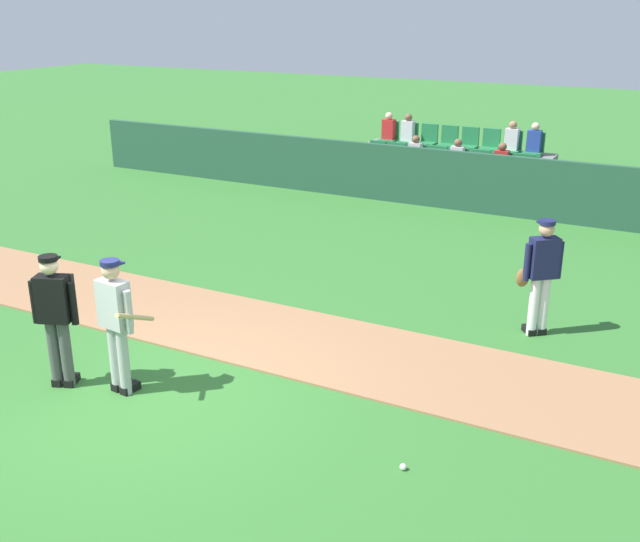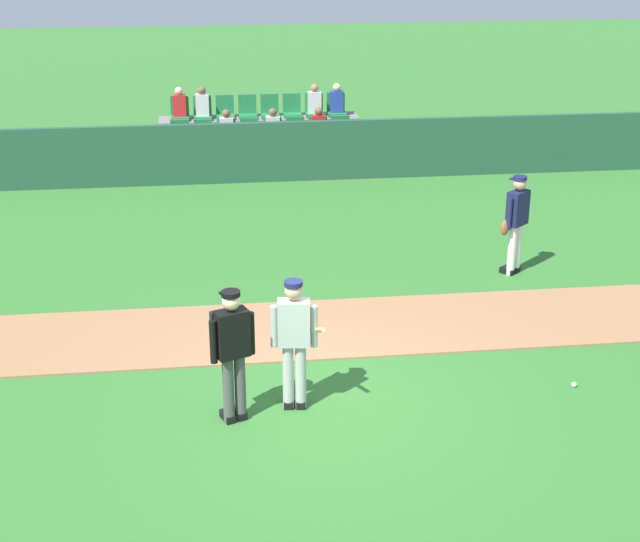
{
  "view_description": "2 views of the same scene",
  "coord_description": "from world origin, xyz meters",
  "px_view_note": "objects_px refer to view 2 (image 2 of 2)",
  "views": [
    {
      "loc": [
        5.78,
        -6.26,
        4.64
      ],
      "look_at": [
        1.2,
        2.42,
        1.09
      ],
      "focal_mm": 41.85,
      "sensor_mm": 36.0,
      "label": 1
    },
    {
      "loc": [
        -1.29,
        -10.59,
        6.08
      ],
      "look_at": [
        0.23,
        1.85,
        1.12
      ],
      "focal_mm": 52.71,
      "sensor_mm": 36.0,
      "label": 2
    }
  ],
  "objects_px": {
    "umpire_home_plate": "(232,348)",
    "runner_navy_jersey": "(516,221)",
    "batter_grey_jersey": "(295,339)",
    "baseball": "(574,385)"
  },
  "relations": [
    {
      "from": "umpire_home_plate",
      "to": "baseball",
      "type": "xyz_separation_m",
      "value": [
        4.55,
        0.29,
        -0.96
      ]
    },
    {
      "from": "umpire_home_plate",
      "to": "runner_navy_jersey",
      "type": "relative_size",
      "value": 1.0
    },
    {
      "from": "batter_grey_jersey",
      "to": "umpire_home_plate",
      "type": "relative_size",
      "value": 1.0
    },
    {
      "from": "batter_grey_jersey",
      "to": "baseball",
      "type": "relative_size",
      "value": 23.78
    },
    {
      "from": "umpire_home_plate",
      "to": "runner_navy_jersey",
      "type": "height_order",
      "value": "same"
    },
    {
      "from": "umpire_home_plate",
      "to": "runner_navy_jersey",
      "type": "distance_m",
      "value": 6.66
    },
    {
      "from": "batter_grey_jersey",
      "to": "umpire_home_plate",
      "type": "height_order",
      "value": "same"
    },
    {
      "from": "batter_grey_jersey",
      "to": "umpire_home_plate",
      "type": "bearing_deg",
      "value": -164.89
    },
    {
      "from": "batter_grey_jersey",
      "to": "umpire_home_plate",
      "type": "distance_m",
      "value": 0.81
    },
    {
      "from": "umpire_home_plate",
      "to": "baseball",
      "type": "bearing_deg",
      "value": 3.71
    }
  ]
}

